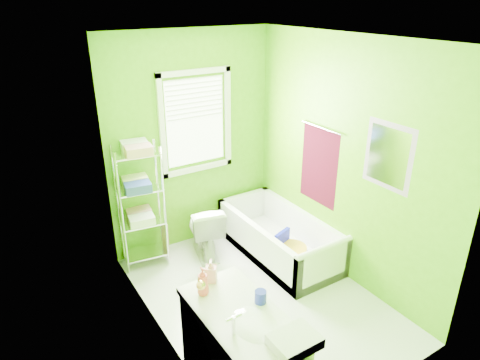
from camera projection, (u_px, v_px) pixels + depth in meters
ground at (259, 297)px, 4.49m from camera, size 2.90×2.90×0.00m
room_envelope at (262, 160)px, 3.87m from camera, size 2.14×2.94×2.62m
window at (196, 117)px, 4.97m from camera, size 0.92×0.05×1.22m
door at (219, 313)px, 2.81m from camera, size 0.09×0.80×2.00m
right_wall_decor at (344, 162)px, 4.46m from camera, size 0.04×1.48×1.17m
bathtub at (280, 242)px, 5.18m from camera, size 0.76×1.63×0.53m
toilet at (204, 229)px, 5.12m from camera, size 0.54×0.74×0.68m
vanity at (242, 353)px, 3.24m from camera, size 0.56×1.10×1.04m
wire_shelf_unit at (140, 194)px, 4.73m from camera, size 0.53×0.44×1.48m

